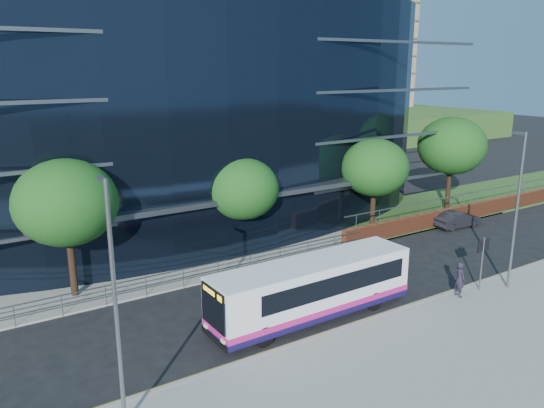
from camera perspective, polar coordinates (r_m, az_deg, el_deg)
ground at (r=27.12m, az=12.82°, el=-10.18°), size 200.00×200.00×0.00m
pavement_near at (r=24.26m, az=21.44°, el=-13.79°), size 80.00×8.00×0.15m
kerb at (r=26.47m, az=14.38°, el=-10.73°), size 80.00×0.25×0.16m
yellow_line_outer at (r=26.62m, az=14.05°, el=-10.73°), size 80.00×0.08×0.01m
yellow_line_inner at (r=26.71m, az=13.82°, el=-10.62°), size 80.00×0.08×0.01m
far_forecourt at (r=32.41m, az=-9.02°, el=-5.70°), size 50.00×8.00×0.10m
grass_verge at (r=51.62m, az=23.06°, el=0.96°), size 36.00×8.00×0.12m
glass_office at (r=40.46m, az=-12.57°, el=9.72°), size 44.00×23.10×16.00m
retaining_wall at (r=46.26m, az=24.04°, el=0.08°), size 34.00×0.40×2.11m
guard_railings at (r=27.97m, az=-9.53°, el=-7.39°), size 24.00×0.05×1.10m
apartment_block at (r=89.44m, az=1.37°, el=14.54°), size 60.00×42.00×30.00m
street_sign at (r=28.66m, az=21.71°, el=-4.88°), size 0.85×0.09×2.80m
tree_far_a at (r=27.22m, az=-21.28°, el=0.13°), size 4.95×4.95×6.98m
tree_far_b at (r=31.21m, az=-3.17°, el=1.64°), size 4.29×4.29×6.05m
tree_far_c at (r=36.62m, az=11.00°, el=3.85°), size 4.62×4.62×6.51m
tree_far_d at (r=43.76m, az=18.78°, el=5.93°), size 5.28×5.28×7.44m
tree_dist_e at (r=71.07m, az=3.76°, el=9.19°), size 4.62×4.62×6.51m
tree_dist_f at (r=82.97m, az=11.99°, el=9.46°), size 4.29×4.29×6.05m
streetlight_west at (r=16.77m, az=-16.55°, el=-9.81°), size 0.15×0.77×8.00m
streetlight_east at (r=28.93m, az=24.82°, el=-0.28°), size 0.15×0.77×8.00m
city_bus at (r=24.45m, az=4.52°, el=-8.96°), size 10.11×2.46×2.72m
parked_car at (r=40.07m, az=19.31°, el=-1.59°), size 3.66×1.44×1.19m
pedestrian at (r=27.90m, az=19.53°, el=-7.63°), size 0.55×0.73×1.79m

